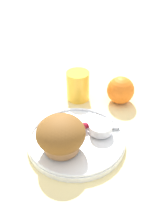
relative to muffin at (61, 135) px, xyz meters
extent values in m
plane|color=beige|center=(0.01, 0.04, -0.06)|extent=(3.00, 3.00, 0.00)
cylinder|color=white|center=(0.02, 0.04, -0.05)|extent=(0.23, 0.23, 0.01)
torus|color=white|center=(0.02, 0.04, -0.04)|extent=(0.23, 0.23, 0.01)
cylinder|color=#9E7047|center=(0.00, 0.00, -0.02)|extent=(0.08, 0.08, 0.03)
ellipsoid|color=brown|center=(0.00, 0.00, 0.01)|extent=(0.11, 0.11, 0.07)
cylinder|color=silver|center=(0.07, 0.08, -0.03)|extent=(0.06, 0.06, 0.02)
cylinder|color=silver|center=(0.07, 0.08, -0.02)|extent=(0.05, 0.05, 0.00)
sphere|color=maroon|center=(0.03, 0.08, -0.03)|extent=(0.02, 0.02, 0.02)
sphere|color=maroon|center=(0.05, 0.08, -0.03)|extent=(0.02, 0.02, 0.02)
cube|color=silver|center=(0.03, 0.09, -0.04)|extent=(0.15, 0.04, 0.00)
sphere|color=orange|center=(0.08, 0.24, -0.02)|extent=(0.08, 0.08, 0.08)
cylinder|color=gold|center=(-0.04, 0.22, -0.01)|extent=(0.06, 0.06, 0.09)
camera|label=1|loc=(0.16, -0.36, 0.37)|focal=40.00mm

